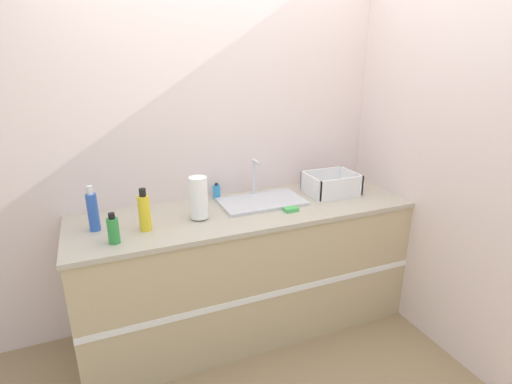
% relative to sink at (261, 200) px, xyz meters
% --- Properties ---
extents(ground_plane, '(12.00, 12.00, 0.00)m').
position_rel_sink_xyz_m(ground_plane, '(-0.14, -0.40, -0.91)').
color(ground_plane, '#937A56').
extents(wall_back, '(4.60, 0.06, 2.60)m').
position_rel_sink_xyz_m(wall_back, '(-0.14, 0.29, 0.39)').
color(wall_back, silver).
rests_on(wall_back, ground_plane).
extents(wall_right, '(0.06, 2.66, 2.60)m').
position_rel_sink_xyz_m(wall_right, '(0.99, -0.07, 0.39)').
color(wall_right, silver).
rests_on(wall_right, ground_plane).
extents(counter_cabinet, '(2.22, 0.68, 0.89)m').
position_rel_sink_xyz_m(counter_cabinet, '(-0.14, -0.07, -0.46)').
color(counter_cabinet, tan).
rests_on(counter_cabinet, ground_plane).
extents(sink, '(0.56, 0.34, 0.27)m').
position_rel_sink_xyz_m(sink, '(0.00, 0.00, 0.00)').
color(sink, silver).
rests_on(sink, counter_cabinet).
extents(paper_towel_roll, '(0.11, 0.11, 0.27)m').
position_rel_sink_xyz_m(paper_towel_roll, '(-0.46, -0.11, 0.12)').
color(paper_towel_roll, '#4C4C51').
rests_on(paper_towel_roll, counter_cabinet).
extents(dish_rack, '(0.35, 0.28, 0.15)m').
position_rel_sink_xyz_m(dish_rack, '(0.54, -0.02, 0.04)').
color(dish_rack, white).
rests_on(dish_rack, counter_cabinet).
extents(bottle_blue, '(0.06, 0.06, 0.27)m').
position_rel_sink_xyz_m(bottle_blue, '(-1.06, -0.04, 0.10)').
color(bottle_blue, '#2D56B7').
rests_on(bottle_blue, counter_cabinet).
extents(bottle_green, '(0.06, 0.06, 0.17)m').
position_rel_sink_xyz_m(bottle_green, '(-0.97, -0.26, 0.06)').
color(bottle_green, '#2D8C3D').
rests_on(bottle_green, counter_cabinet).
extents(bottle_yellow, '(0.07, 0.07, 0.25)m').
position_rel_sink_xyz_m(bottle_yellow, '(-0.79, -0.15, 0.09)').
color(bottle_yellow, yellow).
rests_on(bottle_yellow, counter_cabinet).
extents(soap_dispenser, '(0.05, 0.05, 0.11)m').
position_rel_sink_xyz_m(soap_dispenser, '(-0.26, 0.20, 0.03)').
color(soap_dispenser, '#338CCC').
rests_on(soap_dispenser, counter_cabinet).
extents(sponge, '(0.09, 0.06, 0.02)m').
position_rel_sink_xyz_m(sponge, '(0.12, -0.21, -0.01)').
color(sponge, '#4CB259').
rests_on(sponge, counter_cabinet).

